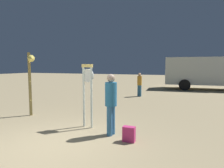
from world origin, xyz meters
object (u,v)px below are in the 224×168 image
Objects in this scene: standing_clock at (88,89)px; arrow_sign at (30,74)px; box_truck_near at (204,71)px; person_distant at (140,83)px; backpack at (129,134)px; person_near_clock at (111,101)px.

standing_clock is 2.73m from arrow_sign.
arrow_sign is 14.20m from box_truck_near.
backpack is at bearing -78.71° from person_distant.
box_truck_near is at bearing 71.34° from standing_clock.
person_distant is (2.75, 6.62, -0.84)m from arrow_sign.
arrow_sign reaches higher than person_near_clock.
person_near_clock is at bearing -83.06° from person_distant.
arrow_sign is 1.64× the size of person_distant.
person_near_clock is 13.54m from box_truck_near.
arrow_sign is at bearing 168.46° from person_near_clock.
backpack is 0.06× the size of box_truck_near.
box_truck_near reaches higher than person_distant.
backpack is at bearing -25.22° from person_near_clock.
arrow_sign is at bearing -119.40° from box_truck_near.
box_truck_near is (6.97, 12.37, -0.17)m from arrow_sign.
arrow_sign is 6.22× the size of backpack.
person_near_clock is at bearing 154.78° from backpack.
box_truck_near is at bearing 60.60° from arrow_sign.
person_near_clock is 7.42m from person_distant.
standing_clock is 2.05m from backpack.
person_distant is at bearing 101.29° from backpack.
person_near_clock reaches higher than backpack.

